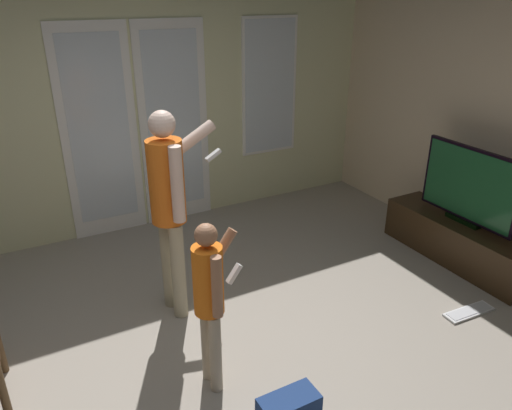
{
  "coord_description": "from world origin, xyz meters",
  "views": [
    {
      "loc": [
        -0.79,
        -2.31,
        2.36
      ],
      "look_at": [
        0.66,
        0.37,
        1.0
      ],
      "focal_mm": 33.99,
      "sensor_mm": 36.0,
      "label": 1
    }
  ],
  "objects_px": {
    "loose_keyboard": "(469,312)",
    "person_child": "(210,293)",
    "person_adult": "(170,198)",
    "flat_screen_tv": "(469,186)",
    "tv_stand": "(459,241)"
  },
  "relations": [
    {
      "from": "person_adult",
      "to": "person_child",
      "type": "distance_m",
      "value": 0.92
    },
    {
      "from": "person_adult",
      "to": "loose_keyboard",
      "type": "height_order",
      "value": "person_adult"
    },
    {
      "from": "flat_screen_tv",
      "to": "person_child",
      "type": "distance_m",
      "value": 2.7
    },
    {
      "from": "loose_keyboard",
      "to": "person_child",
      "type": "bearing_deg",
      "value": 172.03
    },
    {
      "from": "person_adult",
      "to": "person_child",
      "type": "bearing_deg",
      "value": -94.81
    },
    {
      "from": "person_adult",
      "to": "loose_keyboard",
      "type": "xyz_separation_m",
      "value": [
        2.02,
        -1.17,
        -0.96
      ]
    },
    {
      "from": "person_adult",
      "to": "person_child",
      "type": "height_order",
      "value": "person_adult"
    },
    {
      "from": "person_adult",
      "to": "loose_keyboard",
      "type": "bearing_deg",
      "value": -30.07
    },
    {
      "from": "tv_stand",
      "to": "person_adult",
      "type": "relative_size",
      "value": 0.92
    },
    {
      "from": "flat_screen_tv",
      "to": "loose_keyboard",
      "type": "xyz_separation_m",
      "value": [
        -0.59,
        -0.64,
        -0.74
      ]
    },
    {
      "from": "tv_stand",
      "to": "loose_keyboard",
      "type": "xyz_separation_m",
      "value": [
        -0.59,
        -0.64,
        -0.19
      ]
    },
    {
      "from": "person_adult",
      "to": "loose_keyboard",
      "type": "distance_m",
      "value": 2.52
    },
    {
      "from": "person_child",
      "to": "person_adult",
      "type": "bearing_deg",
      "value": 85.19
    },
    {
      "from": "person_adult",
      "to": "person_child",
      "type": "relative_size",
      "value": 1.4
    },
    {
      "from": "flat_screen_tv",
      "to": "tv_stand",
      "type": "bearing_deg",
      "value": -65.22
    }
  ]
}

